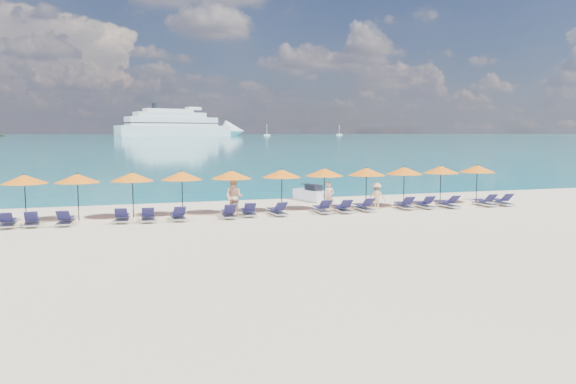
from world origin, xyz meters
name	(u,v)px	position (x,y,z in m)	size (l,w,h in m)	color
ground	(308,225)	(0.00, 0.00, 0.00)	(1400.00, 1400.00, 0.00)	beige
sea	(120,135)	(0.00, 660.00, 0.01)	(1600.00, 1300.00, 0.01)	#1FA9B2
cruise_ship	(186,126)	(57.67, 509.77, 9.34)	(128.67, 60.76, 35.89)	silver
sailboat_near	(267,135)	(142.36, 532.59, 1.22)	(6.48, 2.16, 11.87)	silver
sailboat_far	(339,134)	(242.29, 581.69, 1.26)	(6.68, 2.23, 12.25)	silver
jetski	(312,194)	(3.23, 8.52, 0.40)	(1.64, 2.90, 0.98)	white
beachgoer_a	(329,196)	(2.58, 3.97, 0.78)	(0.57, 0.37, 1.56)	tan
beachgoer_b	(234,197)	(-2.58, 3.73, 0.95)	(0.92, 0.53, 1.90)	tan
beachgoer_c	(377,196)	(5.23, 3.68, 0.73)	(0.94, 0.44, 1.45)	tan
umbrella_0	(24,179)	(-12.20, 4.59, 2.02)	(2.10, 2.10, 2.28)	black
umbrella_1	(77,178)	(-9.91, 4.44, 2.02)	(2.10, 2.10, 2.28)	black
umbrella_2	(132,177)	(-7.41, 4.56, 2.02)	(2.10, 2.10, 2.28)	black
umbrella_3	(182,176)	(-5.04, 4.58, 2.02)	(2.10, 2.10, 2.28)	black
umbrella_4	(232,175)	(-2.55, 4.46, 2.02)	(2.10, 2.10, 2.28)	black
umbrella_5	(282,173)	(0.12, 4.48, 2.02)	(2.10, 2.10, 2.28)	black
umbrella_6	(324,172)	(2.57, 4.65, 2.02)	(2.10, 2.10, 2.28)	black
umbrella_7	(366,172)	(4.94, 4.42, 2.02)	(2.10, 2.10, 2.28)	black
umbrella_8	(404,171)	(7.31, 4.52, 2.02)	(2.10, 2.10, 2.28)	black
umbrella_9	(441,170)	(9.75, 4.64, 2.02)	(2.10, 2.10, 2.28)	black
umbrella_10	(477,169)	(12.21, 4.66, 2.02)	(2.10, 2.10, 2.28)	black
lounger_0	(8,222)	(-12.79, 3.38, 0.24)	(0.68, 1.72, 0.66)	silver
lounger_1	(32,221)	(-11.81, 3.40, 0.24)	(0.77, 1.75, 0.66)	silver
lounger_2	(65,220)	(-10.41, 3.26, 0.24)	(0.74, 1.74, 0.66)	silver
lounger_3	(122,217)	(-7.96, 3.37, 0.24)	(0.78, 1.75, 0.66)	silver
lounger_4	(148,217)	(-6.80, 3.20, 0.24)	(0.71, 1.73, 0.66)	silver
lounger_5	(178,216)	(-5.42, 3.15, 0.24)	(0.66, 1.72, 0.66)	silver
lounger_6	(229,213)	(-2.98, 3.16, 0.24)	(0.76, 1.74, 0.66)	silver
lounger_7	(249,212)	(-1.92, 3.46, 0.24)	(0.78, 1.75, 0.66)	silver
lounger_8	(277,211)	(-0.48, 3.28, 0.24)	(0.73, 1.74, 0.66)	silver
lounger_9	(322,209)	(1.94, 3.34, 0.24)	(0.69, 1.72, 0.66)	silver
lounger_10	(343,208)	(3.07, 3.24, 0.24)	(0.74, 1.74, 0.66)	silver
lounger_11	(364,207)	(4.34, 3.44, 0.24)	(0.68, 1.72, 0.66)	silver
lounger_12	(404,205)	(6.78, 3.49, 0.24)	(0.76, 1.75, 0.66)	silver
lounger_13	(424,204)	(7.96, 3.40, 0.24)	(0.77, 1.75, 0.66)	silver
lounger_14	(448,204)	(9.36, 3.23, 0.24)	(0.65, 1.71, 0.66)	silver
lounger_15	(485,202)	(11.74, 3.20, 0.24)	(0.70, 1.73, 0.66)	silver
lounger_16	(502,201)	(12.84, 3.17, 0.24)	(0.76, 1.75, 0.66)	silver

